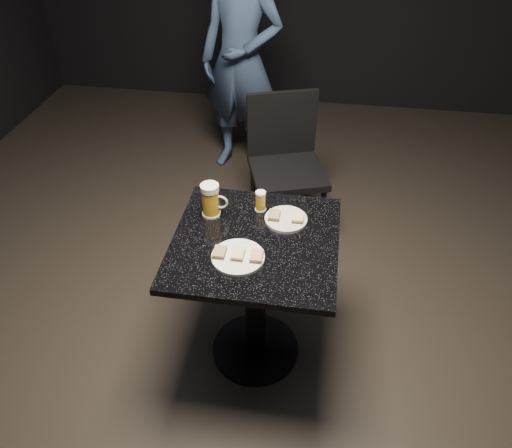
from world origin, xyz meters
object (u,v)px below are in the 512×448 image
object	(u,v)px
plate_small	(286,219)
table	(255,280)
patron	(241,61)
plate_large	(238,257)
beer_tumbler	(261,201)
beer_mug	(211,200)
chair	(285,159)

from	to	relation	value
plate_small	table	bearing A→B (deg)	-126.97
patron	table	distance (m)	1.84
plate_large	patron	world-z (taller)	patron
beer_tumbler	beer_mug	bearing A→B (deg)	-162.12
plate_large	beer_tumbler	xyz separation A→B (m)	(0.04, 0.34, 0.04)
patron	chair	world-z (taller)	patron
plate_small	table	size ratio (longest dim) A/B	0.25
plate_large	beer_mug	world-z (taller)	beer_mug
beer_mug	patron	bearing A→B (deg)	95.58
table	beer_tumbler	distance (m)	0.36
patron	beer_tumbler	xyz separation A→B (m)	(0.37, -1.55, -0.04)
plate_small	table	world-z (taller)	plate_small
plate_small	patron	world-z (taller)	patron
table	plate_large	bearing A→B (deg)	-112.14
plate_small	patron	size ratio (longest dim) A/B	0.11
plate_large	chair	bearing A→B (deg)	86.74
plate_small	chair	size ratio (longest dim) A/B	0.21
plate_small	beer_mug	distance (m)	0.34
plate_large	chair	xyz separation A→B (m)	(0.07, 1.20, -0.25)
patron	beer_tumbler	size ratio (longest dim) A/B	17.14
plate_large	beer_tumbler	size ratio (longest dim) A/B	2.21
patron	chair	bearing A→B (deg)	-44.28
plate_large	patron	xyz separation A→B (m)	(-0.33, 1.89, 0.08)
plate_small	beer_mug	size ratio (longest dim) A/B	1.19
beer_mug	chair	bearing A→B (deg)	75.67
plate_small	beer_mug	bearing A→B (deg)	-178.79
patron	table	xyz separation A→B (m)	(0.38, -1.76, -0.33)
patron	plate_small	bearing A→B (deg)	-57.15
beer_tumbler	chair	xyz separation A→B (m)	(0.03, 0.86, -0.30)
plate_small	chair	distance (m)	0.96
plate_large	beer_mug	size ratio (longest dim) A/B	1.37
beer_mug	chair	xyz separation A→B (m)	(0.24, 0.93, -0.33)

